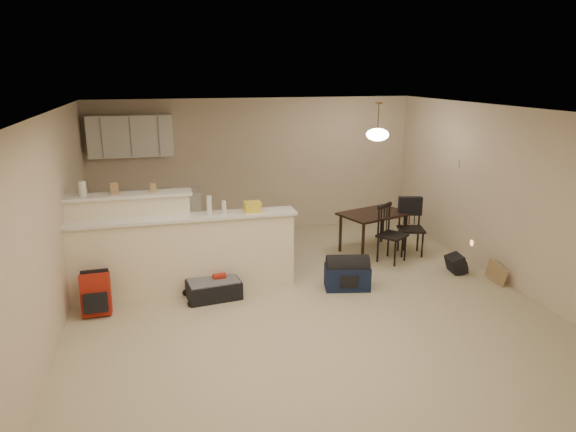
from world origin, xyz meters
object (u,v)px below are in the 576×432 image
object	(u,v)px
pendant_lamp	(378,134)
dining_chair_far	(411,228)
red_backpack	(96,294)
black_daypack	(456,264)
dining_table	(374,217)
dining_chair_near	(392,234)
navy_duffel	(347,277)
suitcase	(214,289)

from	to	relation	value
pendant_lamp	dining_chair_far	distance (m)	1.65
red_backpack	black_daypack	world-z (taller)	red_backpack
dining_table	dining_chair_near	bearing A→B (deg)	-98.00
navy_duffel	dining_table	bearing A→B (deg)	66.49
pendant_lamp	red_backpack	distance (m)	4.83
dining_chair_near	red_backpack	xyz separation A→B (m)	(-4.41, -0.80, -0.20)
dining_chair_near	black_daypack	xyz separation A→B (m)	(0.75, -0.68, -0.33)
pendant_lamp	black_daypack	size ratio (longest dim) A/B	2.06
dining_chair_near	red_backpack	size ratio (longest dim) A/B	1.75
dining_chair_far	suitcase	xyz separation A→B (m)	(-3.38, -0.91, -0.35)
dining_table	suitcase	distance (m)	3.11
dining_chair_near	suitcase	world-z (taller)	dining_chair_near
navy_duffel	red_backpack	bearing A→B (deg)	-168.86
pendant_lamp	dining_chair_near	world-z (taller)	pendant_lamp
suitcase	red_backpack	bearing A→B (deg)	177.79
dining_table	navy_duffel	size ratio (longest dim) A/B	2.03
pendant_lamp	suitcase	distance (m)	3.60
dining_chair_far	dining_table	bearing A→B (deg)	165.59
dining_chair_far	navy_duffel	xyz separation A→B (m)	(-1.52, -1.07, -0.29)
pendant_lamp	red_backpack	xyz separation A→B (m)	(-4.31, -1.33, -1.72)
dining_chair_far	suitcase	bearing A→B (deg)	-150.66
black_daypack	dining_chair_near	bearing A→B (deg)	54.24
black_daypack	navy_duffel	bearing A→B (deg)	101.41
suitcase	navy_duffel	xyz separation A→B (m)	(1.86, -0.16, 0.05)
dining_chair_near	navy_duffel	size ratio (longest dim) A/B	1.49
red_backpack	dining_chair_far	bearing A→B (deg)	10.14
dining_table	navy_duffel	bearing A→B (deg)	-143.99
red_backpack	black_daypack	distance (m)	5.16
dining_chair_near	suitcase	xyz separation A→B (m)	(-2.93, -0.68, -0.34)
red_backpack	black_daypack	bearing A→B (deg)	-0.50
dining_table	pendant_lamp	size ratio (longest dim) A/B	2.03
dining_chair_far	red_backpack	world-z (taller)	dining_chair_far
suitcase	red_backpack	xyz separation A→B (m)	(-1.48, -0.12, 0.15)
dining_table	suitcase	xyz separation A→B (m)	(-2.83, -1.21, -0.48)
black_daypack	dining_chair_far	bearing A→B (deg)	24.83
dining_table	black_daypack	bearing A→B (deg)	-73.50
red_backpack	black_daypack	xyz separation A→B (m)	(5.16, 0.12, -0.13)
dining_table	dining_chair_far	distance (m)	0.64
dining_chair_far	navy_duffel	size ratio (longest dim) A/B	1.50
pendant_lamp	dining_chair_far	size ratio (longest dim) A/B	0.67
dining_table	dining_chair_far	size ratio (longest dim) A/B	1.36
navy_duffel	black_daypack	world-z (taller)	navy_duffel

